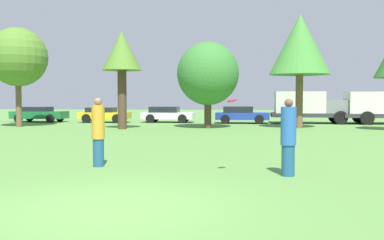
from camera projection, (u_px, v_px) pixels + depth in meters
The scene contains 13 objects.
ground_plane at pixel (112, 207), 7.61m from camera, with size 120.00×120.00×0.00m, color #54843D.
person_thrower at pixel (98, 132), 12.02m from camera, with size 0.36×0.36×1.93m.
person_catcher at pixel (288, 137), 10.56m from camera, with size 0.38×0.38×1.91m.
frisbee at pixel (232, 101), 10.59m from camera, with size 0.25×0.24×0.13m.
tree_0 at pixel (18, 57), 28.05m from camera, with size 3.83×3.83×6.49m.
tree_1 at pixel (122, 54), 26.11m from camera, with size 2.39×2.39×5.98m.
tree_2 at pixel (208, 74), 27.01m from camera, with size 3.88×3.88×5.42m.
tree_3 at pixel (300, 45), 26.93m from camera, with size 3.80×3.80×7.17m.
parked_car_green at pixel (39, 114), 33.97m from camera, with size 4.21×2.01×1.20m.
parked_car_yellow at pixel (104, 114), 33.30m from camera, with size 3.85×1.94×1.16m.
parked_car_white at pixel (167, 114), 33.37m from camera, with size 4.00×2.09×1.23m.
parked_car_blue at pixel (241, 114), 32.17m from camera, with size 3.98×2.05×1.27m.
delivery_truck_grey at pixel (308, 106), 32.06m from camera, with size 5.76×2.43×2.37m.
Camera 1 is at (2.19, -7.33, 1.94)m, focal length 40.23 mm.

